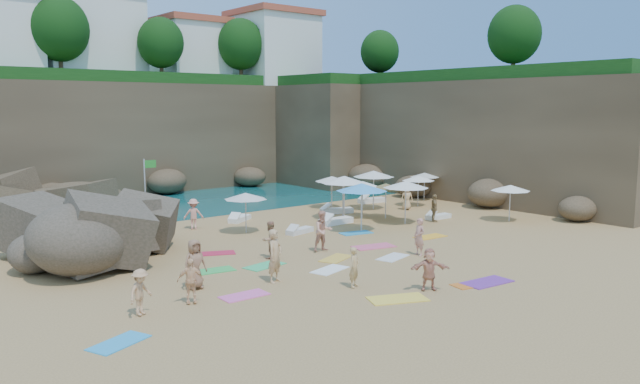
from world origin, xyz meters
TOP-DOWN VIEW (x-y plane):
  - ground at (0.00, 0.00)m, footprint 120.00×120.00m
  - seawater at (0.00, 30.00)m, footprint 120.00×120.00m
  - cliff_back at (2.00, 25.00)m, footprint 44.00×8.00m
  - cliff_right at (19.00, 8.00)m, footprint 8.00×30.00m
  - cliff_corner at (17.00, 20.00)m, footprint 10.00×12.00m
  - clifftop_buildings at (2.96, 25.79)m, footprint 28.48×9.48m
  - clifftop_trees at (4.78, 19.52)m, footprint 35.60×23.82m
  - rock_outcrop at (-8.81, 3.87)m, footprint 7.04×5.41m
  - flag_pole at (-4.16, 10.09)m, footprint 0.70×0.07m
  - parasol_0 at (-1.27, 4.89)m, footprint 2.16×2.16m
  - parasol_1 at (5.07, 4.60)m, footprint 2.61×2.61m
  - parasol_2 at (11.86, 5.16)m, footprint 2.07×2.07m
  - parasol_3 at (14.11, 6.61)m, footprint 1.99×1.99m
  - parasol_4 at (8.79, 6.07)m, footprint 2.54×2.54m
  - parasol_5 at (7.08, 8.04)m, footprint 2.12×2.12m
  - parasol_6 at (7.04, 3.28)m, footprint 2.14×2.14m
  - parasol_7 at (6.79, 1.53)m, footprint 2.47×2.47m
  - parasol_8 at (6.23, 4.34)m, footprint 2.23×2.23m
  - parasol_9 at (5.28, 4.93)m, footprint 2.54×2.54m
  - parasol_10 at (3.51, 1.51)m, footprint 2.62×2.62m
  - parasol_11 at (11.82, -1.62)m, footprint 2.14×2.14m
  - lounger_0 at (0.22, 7.88)m, footprint 1.79×1.38m
  - lounger_1 at (10.58, 8.04)m, footprint 1.99×0.94m
  - lounger_2 at (3.81, 3.84)m, footprint 2.03×0.73m
  - lounger_3 at (0.77, 3.10)m, footprint 1.68×0.87m
  - lounger_4 at (6.09, 6.42)m, footprint 2.04×1.33m
  - lounger_5 at (9.34, 1.36)m, footprint 1.63×0.64m
  - towel_0 at (-11.94, -5.46)m, footprint 1.83×1.37m
  - towel_1 at (-7.04, -4.02)m, footprint 1.65×0.85m
  - towel_2 at (-0.02, -8.06)m, footprint 1.60×1.04m
  - towel_3 at (-4.27, -1.15)m, footprint 1.82×1.14m
  - towel_4 at (-3.32, -7.54)m, footprint 2.16×1.66m
  - towel_5 at (-2.66, -3.29)m, footprint 1.78×1.21m
  - towel_6 at (0.63, -8.22)m, footprint 2.00×1.13m
  - towel_7 at (-4.68, 1.94)m, footprint 1.79×1.40m
  - towel_8 at (2.96, 1.30)m, footprint 1.74×1.13m
  - towel_9 at (1.50, -1.47)m, footprint 2.09×1.40m
  - towel_10 at (5.16, -1.64)m, footprint 1.68×0.91m
  - towel_11 at (-6.24, -0.52)m, footprint 1.75×1.08m
  - towel_12 at (-1.27, -2.06)m, footprint 1.83×1.36m
  - towel_13 at (0.71, -3.44)m, footprint 1.76×1.19m
  - person_stand_0 at (-5.26, -3.30)m, footprint 0.84×0.71m
  - person_stand_1 at (-3.38, -0.25)m, footprint 0.84×0.70m
  - person_stand_2 at (-2.84, 7.44)m, footprint 1.10×0.88m
  - person_stand_3 at (8.40, 0.87)m, footprint 0.84×0.95m
  - person_stand_4 at (10.24, 4.61)m, footprint 0.83×0.75m
  - person_stand_5 at (-7.25, 5.94)m, footprint 1.41×1.09m
  - person_stand_6 at (1.88, -3.84)m, footprint 0.47×0.64m
  - person_lie_0 at (-10.54, -3.71)m, footprint 1.47×1.68m
  - person_lie_1 at (-8.81, -3.60)m, footprint 1.39×1.68m
  - person_lie_2 at (-7.92, -2.24)m, footprint 0.86×1.73m
  - person_lie_3 at (-1.75, -7.53)m, footprint 1.95×1.97m
  - person_lie_4 at (-3.50, -5.62)m, footprint 1.07×1.49m
  - person_lie_5 at (-0.88, -0.73)m, footprint 1.24×1.93m

SIDE VIEW (x-z plane):
  - ground at x=0.00m, z-range 0.00..0.00m
  - rock_outcrop at x=-8.81m, z-range -1.37..1.37m
  - seawater at x=0.00m, z-range 0.00..0.00m
  - towel_2 at x=-0.02m, z-range 0.00..0.03m
  - towel_7 at x=-4.68m, z-range 0.00..0.03m
  - towel_8 at x=2.96m, z-range 0.00..0.03m
  - towel_13 at x=0.71m, z-range 0.00..0.03m
  - towel_5 at x=-2.66m, z-range 0.00..0.03m
  - towel_1 at x=-7.04m, z-range 0.00..0.03m
  - towel_10 at x=5.16m, z-range 0.00..0.03m
  - towel_0 at x=-11.94m, z-range 0.00..0.03m
  - towel_11 at x=-6.24m, z-range 0.00..0.03m
  - towel_12 at x=-1.27m, z-range 0.00..0.03m
  - towel_3 at x=-4.27m, z-range 0.00..0.03m
  - towel_9 at x=1.50m, z-range 0.00..0.03m
  - towel_6 at x=0.63m, z-range 0.00..0.03m
  - towel_4 at x=-3.32m, z-range 0.00..0.03m
  - lounger_5 at x=9.34m, z-range 0.00..0.25m
  - lounger_3 at x=0.77m, z-range 0.00..0.25m
  - lounger_0 at x=0.22m, z-range 0.00..0.27m
  - lounger_1 at x=10.58m, z-range 0.00..0.30m
  - lounger_4 at x=6.09m, z-range 0.00..0.30m
  - lounger_2 at x=3.81m, z-range 0.00..0.31m
  - person_lie_4 at x=-3.50m, z-range 0.00..0.34m
  - person_lie_1 at x=-8.81m, z-range 0.00..0.36m
  - person_lie_0 at x=-10.54m, z-range 0.00..0.38m
  - person_lie_3 at x=-1.75m, z-range 0.00..0.39m
  - person_lie_2 at x=-7.92m, z-range 0.00..0.46m
  - person_lie_5 at x=-0.88m, z-range 0.00..0.67m
  - person_stand_4 at x=10.24m, z-range 0.00..1.50m
  - person_stand_5 at x=-7.25m, z-range 0.00..1.52m
  - person_stand_3 at x=8.40m, z-range 0.00..1.54m
  - person_stand_1 at x=-3.38m, z-range 0.00..1.58m
  - person_stand_2 at x=-2.84m, z-range 0.00..1.59m
  - person_stand_6 at x=1.88m, z-range 0.00..1.61m
  - person_stand_0 at x=-5.26m, z-range 0.00..1.95m
  - parasol_3 at x=14.11m, z-range 0.78..2.66m
  - parasol_2 at x=11.86m, z-range 0.82..2.77m
  - parasol_5 at x=7.08m, z-range 0.84..2.85m
  - parasol_6 at x=7.04m, z-range 0.84..2.86m
  - parasol_11 at x=11.82m, z-range 0.85..2.88m
  - parasol_0 at x=-1.27m, z-range 0.85..2.90m
  - parasol_8 at x=6.23m, z-range 0.88..2.99m
  - parasol_7 at x=6.79m, z-range 0.98..3.32m
  - parasol_9 at x=5.28m, z-range 1.00..3.40m
  - parasol_4 at x=8.79m, z-range 1.00..3.41m
  - parasol_1 at x=5.07m, z-range 1.03..3.50m
  - parasol_10 at x=3.51m, z-range 1.03..3.51m
  - flag_pole at x=-4.16m, z-range 0.49..4.06m
  - cliff_back at x=2.00m, z-range 0.00..8.00m
  - cliff_right at x=19.00m, z-range 0.00..8.00m
  - cliff_corner at x=17.00m, z-range 0.00..8.00m
  - clifftop_buildings at x=2.96m, z-range 7.74..14.74m
  - clifftop_trees at x=4.78m, z-range 9.06..13.46m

